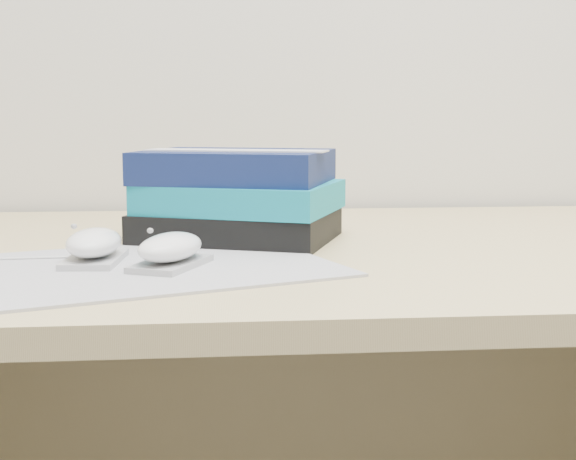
{
  "coord_description": "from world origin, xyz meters",
  "views": [
    {
      "loc": [
        -0.16,
        0.52,
        0.9
      ],
      "look_at": [
        -0.08,
        1.44,
        0.77
      ],
      "focal_mm": 50.0,
      "sensor_mm": 36.0,
      "label": 1
    }
  ],
  "objects": [
    {
      "name": "book_stack",
      "position": [
        -0.13,
        1.62,
        0.79
      ],
      "size": [
        0.31,
        0.28,
        0.13
      ],
      "color": "black",
      "rests_on": "desk"
    },
    {
      "name": "desk",
      "position": [
        0.0,
        1.64,
        0.5
      ],
      "size": [
        1.6,
        0.8,
        0.73
      ],
      "color": "tan",
      "rests_on": "ground"
    },
    {
      "name": "mouse_front",
      "position": [
        -0.21,
        1.42,
        0.75
      ],
      "size": [
        0.1,
        0.12,
        0.04
      ],
      "color": "#A3A3A6",
      "rests_on": "mousepad"
    },
    {
      "name": "mousepad",
      "position": [
        -0.24,
        1.43,
        0.73
      ],
      "size": [
        0.48,
        0.43,
        0.0
      ],
      "primitive_type": "cube",
      "rotation": [
        0.0,
        0.0,
        0.36
      ],
      "color": "gray",
      "rests_on": "desk"
    },
    {
      "name": "pouch",
      "position": [
        -0.15,
        1.71,
        0.79
      ],
      "size": [
        0.15,
        0.12,
        0.12
      ],
      "color": "black",
      "rests_on": "desk"
    },
    {
      "name": "mouse_rear",
      "position": [
        -0.3,
        1.45,
        0.75
      ],
      "size": [
        0.07,
        0.11,
        0.05
      ],
      "color": "#AFAFB1",
      "rests_on": "mousepad"
    }
  ]
}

